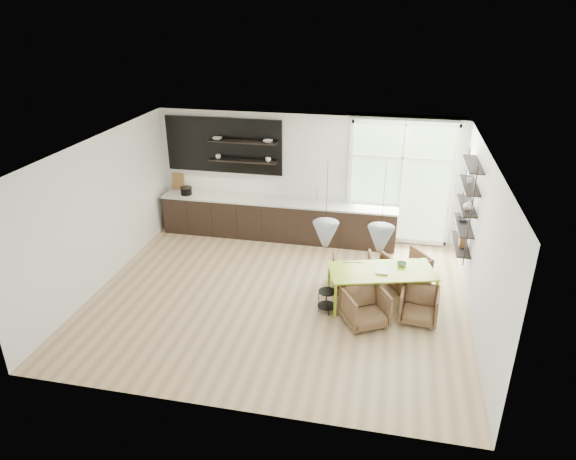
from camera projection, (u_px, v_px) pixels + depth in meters
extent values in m
cube|color=#D8B785|center=(277.00, 298.00, 9.82)|extent=(7.00, 6.00, 0.01)
cube|color=white|center=(306.00, 177.00, 11.90)|extent=(7.00, 0.02, 2.90)
cube|color=white|center=(100.00, 213.00, 9.87)|extent=(0.02, 6.00, 2.90)
cube|color=white|center=(481.00, 246.00, 8.56)|extent=(0.02, 6.00, 2.90)
cube|color=white|center=(276.00, 150.00, 8.62)|extent=(7.00, 6.00, 0.01)
cube|color=#B2D1A5|center=(400.00, 183.00, 11.47)|extent=(2.20, 0.02, 2.70)
cube|color=white|center=(400.00, 184.00, 11.44)|extent=(2.30, 0.08, 2.80)
cone|color=#AAB0B8|center=(326.00, 234.00, 8.51)|extent=(0.44, 0.44, 0.42)
cone|color=#AAB0B8|center=(380.00, 239.00, 8.34)|extent=(0.44, 0.44, 0.42)
cylinder|color=black|center=(327.00, 188.00, 8.18)|extent=(0.01, 0.01, 0.89)
cylinder|color=black|center=(384.00, 192.00, 8.01)|extent=(0.01, 0.01, 0.89)
cube|color=black|center=(278.00, 220.00, 12.12)|extent=(5.50, 0.65, 0.90)
cube|color=beige|center=(278.00, 201.00, 11.93)|extent=(5.54, 0.69, 0.04)
cube|color=white|center=(281.00, 185.00, 12.10)|extent=(5.50, 0.02, 0.55)
cube|color=black|center=(224.00, 145.00, 11.96)|extent=(2.80, 0.06, 1.30)
cube|color=black|center=(242.00, 142.00, 11.68)|extent=(1.60, 0.28, 0.03)
cube|color=black|center=(243.00, 161.00, 11.86)|extent=(1.60, 0.28, 0.03)
cube|color=brown|center=(178.00, 181.00, 12.52)|extent=(0.30, 0.10, 0.42)
cylinder|color=silver|center=(317.00, 195.00, 11.76)|extent=(0.02, 0.02, 0.40)
imported|color=white|center=(217.00, 139.00, 11.77)|extent=(0.22, 0.22, 0.05)
imported|color=white|center=(268.00, 141.00, 11.55)|extent=(0.22, 0.22, 0.05)
imported|color=white|center=(218.00, 157.00, 11.95)|extent=(0.12, 0.12, 0.10)
imported|color=white|center=(268.00, 160.00, 11.72)|extent=(0.12, 0.12, 0.10)
cylinder|color=black|center=(186.00, 191.00, 12.26)|extent=(0.27, 0.27, 0.16)
cube|color=black|center=(470.00, 218.00, 9.02)|extent=(0.02, 0.02, 1.90)
cube|color=black|center=(463.00, 195.00, 10.09)|extent=(0.02, 0.02, 1.90)
cube|color=black|center=(461.00, 244.00, 9.89)|extent=(0.26, 1.20, 0.02)
cube|color=black|center=(464.00, 225.00, 9.72)|extent=(0.26, 1.20, 0.02)
cube|color=black|center=(467.00, 206.00, 9.56)|extent=(0.26, 1.20, 0.02)
cube|color=black|center=(470.00, 185.00, 9.39)|extent=(0.26, 1.20, 0.03)
cube|color=black|center=(473.00, 164.00, 9.23)|extent=(0.26, 1.20, 0.03)
imported|color=white|center=(469.00, 205.00, 9.29)|extent=(0.18, 0.18, 0.19)
imported|color=#333338|center=(463.00, 219.00, 9.88)|extent=(0.22, 0.22, 0.05)
imported|color=white|center=(470.00, 180.00, 9.46)|extent=(0.10, 0.10, 0.09)
cube|color=brown|center=(462.00, 240.00, 9.74)|extent=(0.10, 0.18, 0.24)
cube|color=#A7C91E|center=(382.00, 271.00, 9.35)|extent=(2.07, 1.35, 0.03)
cube|color=#A7C91E|center=(335.00, 301.00, 9.08)|extent=(0.05, 0.05, 0.67)
cube|color=#A7C91E|center=(329.00, 279.00, 9.78)|extent=(0.05, 0.05, 0.67)
cube|color=#A7C91E|center=(436.00, 297.00, 9.20)|extent=(0.05, 0.05, 0.67)
cube|color=#A7C91E|center=(422.00, 276.00, 9.91)|extent=(0.05, 0.05, 0.67)
imported|color=brown|center=(352.00, 272.00, 10.01)|extent=(0.87, 0.89, 0.70)
imported|color=brown|center=(405.00, 270.00, 10.09)|extent=(1.05, 1.06, 0.70)
imported|color=brown|center=(365.00, 307.00, 8.90)|extent=(0.97, 0.97, 0.66)
imported|color=brown|center=(419.00, 305.00, 9.00)|extent=(0.70, 0.72, 0.61)
cylinder|color=black|center=(327.00, 291.00, 9.21)|extent=(0.32, 0.32, 0.02)
cylinder|color=black|center=(327.00, 306.00, 9.33)|extent=(0.34, 0.34, 0.01)
cylinder|color=black|center=(335.00, 301.00, 9.30)|extent=(0.01, 0.01, 0.42)
cylinder|color=black|center=(326.00, 297.00, 9.43)|extent=(0.01, 0.01, 0.42)
cylinder|color=black|center=(319.00, 301.00, 9.29)|extent=(0.01, 0.01, 0.42)
cylinder|color=black|center=(328.00, 306.00, 9.16)|extent=(0.01, 0.01, 0.42)
imported|color=white|center=(376.00, 270.00, 9.34)|extent=(0.24, 0.31, 0.03)
imported|color=#568B52|center=(402.00, 264.00, 9.51)|extent=(0.24, 0.24, 0.06)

